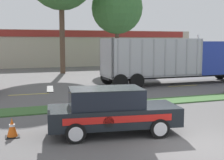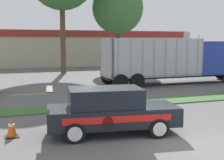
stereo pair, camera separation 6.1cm
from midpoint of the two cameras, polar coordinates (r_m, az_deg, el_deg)
ground_plane at (r=10.17m, az=15.25°, el=-11.39°), size 600.00×600.00×0.00m
grass_verge at (r=15.80m, az=1.42°, el=-4.44°), size 120.00×1.63×0.06m
centre_line_4 at (r=19.56m, az=-15.04°, el=-2.54°), size 2.40×0.14×0.01m
centre_line_5 at (r=20.70m, az=0.02°, el=-1.77°), size 2.40×0.14×0.01m
centre_line_6 at (r=23.09m, az=12.73°, el=-1.03°), size 2.40×0.14×0.01m
dump_truck_lead at (r=24.85m, az=14.42°, el=3.29°), size 11.83×2.85×3.68m
rally_car at (r=10.76m, az=-0.35°, el=-5.53°), size 4.65×2.34×1.64m
traffic_cone at (r=11.04m, az=-17.95°, el=-8.31°), size 0.45×0.45×0.65m
store_building_backdrop at (r=44.82m, az=-14.72°, el=5.70°), size 43.18×12.10×4.62m
tree_behind_right at (r=34.56m, az=0.89°, el=13.87°), size 5.52×5.52×10.89m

